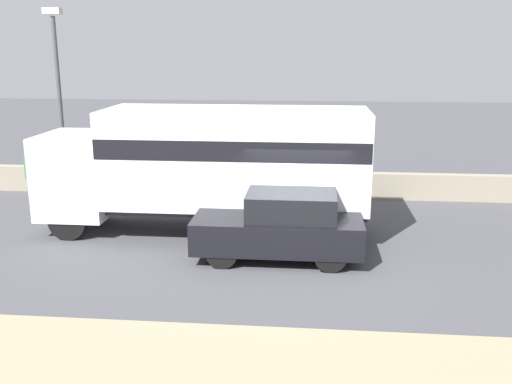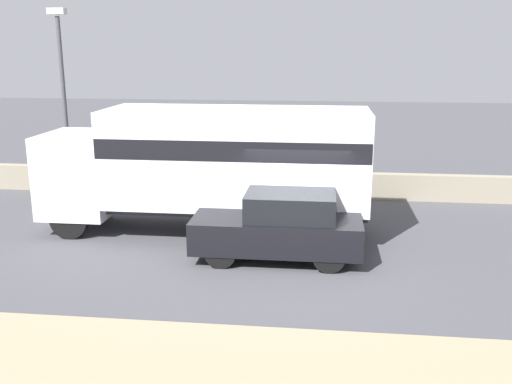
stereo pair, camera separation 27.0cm
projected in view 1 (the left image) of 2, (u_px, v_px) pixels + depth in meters
The scene contains 6 objects.
ground_plane at pixel (296, 262), 13.21m from camera, with size 80.00×80.00×0.00m, color #47474C.
stone_wall_backdrop at pixel (301, 184), 18.83m from camera, with size 60.00×0.35×0.85m.
street_lamp at pixel (59, 88), 18.41m from camera, with size 0.56×0.28×6.02m.
box_truck at pixel (212, 161), 14.84m from camera, with size 8.54×2.42×3.30m.
car_hatchback at pixel (281, 225), 13.31m from camera, with size 3.91×1.83×1.63m.
pedestrian at pixel (31, 175), 18.25m from camera, with size 0.35×0.35×1.61m.
Camera 1 is at (0.25, -12.42, 4.86)m, focal length 40.00 mm.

